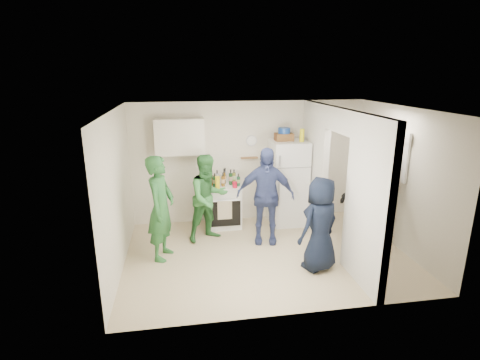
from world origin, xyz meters
name	(u,v)px	position (x,y,z in m)	size (l,w,h in m)	color
floor	(266,254)	(0.00, 0.00, 0.00)	(4.80, 4.80, 0.00)	#C6B68B
wall_back	(249,162)	(0.00, 1.70, 1.25)	(4.80, 4.80, 0.00)	silver
wall_front	(300,226)	(0.00, -1.70, 1.25)	(4.80, 4.80, 0.00)	silver
wall_left	(117,193)	(-2.40, 0.00, 1.25)	(3.40, 3.40, 0.00)	silver
wall_right	(401,179)	(2.40, 0.00, 1.25)	(3.40, 3.40, 0.00)	silver
ceiling	(269,109)	(0.00, 0.00, 2.50)	(4.80, 4.80, 0.00)	white
partition_pier_back	(314,167)	(1.20, 1.10, 1.25)	(0.12, 1.20, 2.50)	silver
partition_pier_front	(368,204)	(1.20, -1.10, 1.25)	(0.12, 1.20, 2.50)	silver
partition_header	(341,120)	(1.20, 0.00, 2.30)	(0.12, 1.00, 0.40)	silver
stove	(223,206)	(-0.60, 1.37, 0.44)	(0.73, 0.61, 0.87)	white
upper_cabinet	(180,137)	(-1.40, 1.52, 1.85)	(0.95, 0.34, 0.70)	silver
fridge	(288,183)	(0.75, 1.34, 0.87)	(0.71, 0.69, 1.73)	white
wicker_basket	(284,137)	(0.65, 1.39, 1.81)	(0.35, 0.25, 0.15)	brown
blue_bowl	(284,130)	(0.65, 1.39, 1.94)	(0.24, 0.24, 0.11)	navy
yellow_cup_stack_top	(302,135)	(0.97, 1.24, 1.86)	(0.09, 0.09, 0.25)	yellow
wall_clock	(251,141)	(0.05, 1.68, 1.70)	(0.22, 0.22, 0.03)	white
spice_shelf	(249,158)	(0.00, 1.65, 1.35)	(0.35, 0.08, 0.03)	olive
nook_window	(396,154)	(2.38, 0.20, 1.65)	(0.03, 0.70, 0.80)	black
nook_window_frame	(396,154)	(2.36, 0.20, 1.65)	(0.04, 0.76, 0.86)	white
nook_valance	(397,135)	(2.34, 0.20, 2.00)	(0.04, 0.82, 0.18)	white
yellow_cup_stack_stove	(218,183)	(-0.72, 1.15, 1.00)	(0.09, 0.09, 0.25)	yellow
red_cup	(235,185)	(-0.38, 1.17, 0.93)	(0.09, 0.09, 0.12)	red
person_green_left	(161,208)	(-1.76, 0.19, 0.89)	(0.65, 0.43, 1.78)	#2E6B2A
person_green_center	(208,198)	(-0.93, 0.79, 0.82)	(0.79, 0.62, 1.63)	#3D8B41
person_denim	(265,196)	(0.09, 0.52, 0.89)	(1.05, 0.44, 1.79)	#3B4980
person_navy	(320,224)	(0.71, -0.60, 0.76)	(0.74, 0.48, 1.52)	black
person_nook	(367,195)	(1.84, 0.09, 0.97)	(1.25, 0.72, 1.93)	black
bottle_a	(208,177)	(-0.88, 1.48, 1.02)	(0.07, 0.07, 0.29)	brown
bottle_b	(215,180)	(-0.76, 1.30, 1.01)	(0.07, 0.07, 0.27)	#174621
bottle_c	(217,177)	(-0.69, 1.50, 1.01)	(0.07, 0.07, 0.28)	#A8AEB6
bottle_d	(223,180)	(-0.59, 1.30, 1.01)	(0.07, 0.07, 0.27)	brown
bottle_e	(225,175)	(-0.51, 1.57, 1.02)	(0.07, 0.07, 0.30)	#9DA7AE
bottle_f	(231,177)	(-0.42, 1.39, 1.03)	(0.07, 0.07, 0.31)	#153B1A
bottle_g	(234,176)	(-0.34, 1.53, 1.01)	(0.07, 0.07, 0.27)	olive
bottle_h	(208,180)	(-0.90, 1.23, 1.03)	(0.07, 0.07, 0.31)	#9DA5A8
bottle_i	(224,176)	(-0.55, 1.47, 1.03)	(0.06, 0.06, 0.31)	#563B0E
bottle_j	(238,180)	(-0.29, 1.28, 1.00)	(0.07, 0.07, 0.25)	#1C5430
bottle_k	(212,179)	(-0.80, 1.40, 1.00)	(0.07, 0.07, 0.27)	brown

